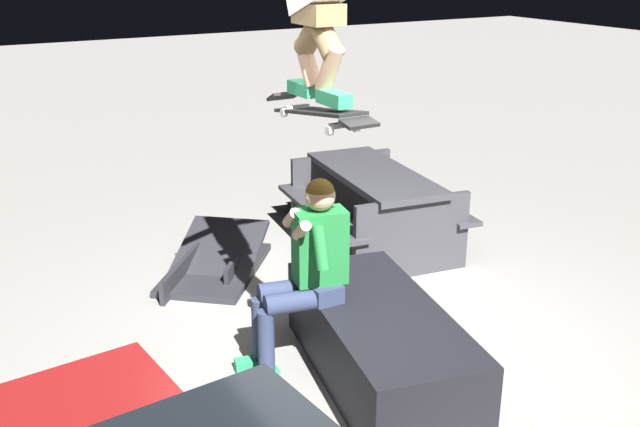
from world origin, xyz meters
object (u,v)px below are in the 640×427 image
ledge_box_main (380,343)px  person_sitting_on_ledge (304,267)px  kicker_ramp (215,265)px  picnic_table_back (374,196)px  skateboard (318,112)px

ledge_box_main → person_sitting_on_ledge: size_ratio=1.31×
kicker_ramp → picnic_table_back: picnic_table_back is taller
skateboard → picnic_table_back: 2.69m
person_sitting_on_ledge → kicker_ramp: bearing=-1.7°
kicker_ramp → skateboard: bearing=179.9°
skateboard → picnic_table_back: skateboard is taller
picnic_table_back → kicker_ramp: bearing=84.4°
skateboard → picnic_table_back: size_ratio=0.55×
person_sitting_on_ledge → picnic_table_back: size_ratio=0.73×
ledge_box_main → picnic_table_back: size_ratio=0.95×
kicker_ramp → picnic_table_back: 1.64m
person_sitting_on_ledge → kicker_ramp: person_sitting_on_ledge is taller
ledge_box_main → skateboard: size_ratio=1.74×
skateboard → kicker_ramp: (1.89, -0.00, -1.74)m
skateboard → person_sitting_on_ledge: bearing=25.9°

